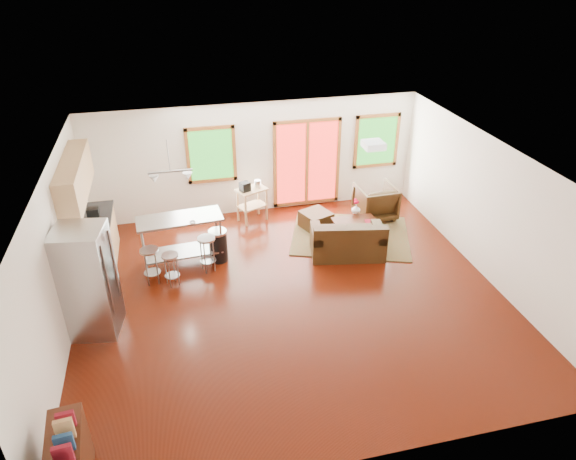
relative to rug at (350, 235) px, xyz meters
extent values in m
cube|color=#310B02|center=(-1.75, -1.80, -0.02)|extent=(7.50, 7.00, 0.02)
cube|color=white|center=(-1.75, -1.80, 2.60)|extent=(7.50, 7.00, 0.02)
cube|color=white|center=(-1.75, 1.71, 1.29)|extent=(7.50, 0.02, 2.60)
cube|color=white|center=(-5.51, -1.80, 1.29)|extent=(0.02, 7.00, 2.60)
cube|color=white|center=(2.01, -1.80, 1.29)|extent=(0.02, 7.00, 2.60)
cube|color=white|center=(-1.75, -5.31, 1.29)|extent=(7.50, 0.02, 2.60)
cube|color=#1A5717|center=(-2.75, 1.66, 1.49)|extent=(0.94, 0.02, 1.14)
cube|color=brown|center=(-2.75, 1.66, 2.10)|extent=(1.10, 0.05, 0.08)
cube|color=brown|center=(-2.75, 1.66, 0.88)|extent=(1.10, 0.05, 0.08)
cube|color=brown|center=(-3.26, 1.66, 1.49)|extent=(0.08, 0.05, 1.30)
cube|color=brown|center=(-2.24, 1.66, 1.49)|extent=(0.08, 0.05, 1.30)
cube|color=#B41E18|center=(-0.55, 1.66, 1.09)|extent=(1.44, 0.02, 1.94)
cube|color=brown|center=(-0.55, 1.66, 2.10)|extent=(1.60, 0.05, 0.08)
cube|color=brown|center=(-0.55, 1.66, 0.08)|extent=(1.60, 0.05, 0.08)
cube|color=brown|center=(-1.31, 1.66, 1.09)|extent=(0.08, 0.05, 2.10)
cube|color=brown|center=(0.21, 1.66, 1.09)|extent=(0.08, 0.05, 2.10)
cube|color=brown|center=(-0.55, 1.66, 1.09)|extent=(0.08, 0.05, 1.94)
cube|color=#1A5717|center=(1.15, 1.66, 1.49)|extent=(0.94, 0.02, 1.14)
cube|color=brown|center=(1.15, 1.66, 2.10)|extent=(1.10, 0.05, 0.08)
cube|color=brown|center=(1.15, 1.66, 0.88)|extent=(1.10, 0.05, 0.08)
cube|color=brown|center=(0.64, 1.66, 1.49)|extent=(0.08, 0.05, 1.30)
cube|color=brown|center=(1.66, 1.66, 1.49)|extent=(0.08, 0.05, 1.30)
cube|color=#3B5632|center=(0.00, 0.00, 0.00)|extent=(2.99, 2.64, 0.02)
cube|color=black|center=(-0.32, -0.67, 0.19)|extent=(1.60, 1.09, 0.41)
cube|color=black|center=(-0.37, -0.98, 0.58)|extent=(1.48, 0.47, 0.37)
cube|color=black|center=(-0.94, -0.55, 0.48)|extent=(0.35, 0.85, 0.16)
cube|color=black|center=(0.31, -0.79, 0.48)|extent=(0.35, 0.85, 0.16)
cube|color=black|center=(-0.62, -0.56, 0.46)|extent=(0.70, 0.64, 0.12)
cube|color=black|center=(0.01, -0.68, 0.46)|extent=(0.70, 0.64, 0.12)
cube|color=black|center=(0.08, -0.03, 0.34)|extent=(0.94, 0.56, 0.04)
cube|color=black|center=(-0.31, -0.23, 0.16)|extent=(0.06, 0.06, 0.34)
cube|color=black|center=(0.48, -0.23, 0.16)|extent=(0.06, 0.06, 0.34)
cube|color=black|center=(-0.31, 0.18, 0.16)|extent=(0.06, 0.06, 0.34)
cube|color=black|center=(0.48, 0.18, 0.16)|extent=(0.06, 0.06, 0.34)
imported|color=black|center=(0.83, 0.71, 0.42)|extent=(0.88, 0.82, 0.87)
cube|color=black|center=(-0.64, 0.53, 0.18)|extent=(0.76, 0.76, 0.39)
imported|color=silver|center=(0.20, 0.27, 0.49)|extent=(0.23, 0.24, 0.20)
sphere|color=#C4012C|center=(0.22, 0.30, 0.64)|extent=(0.09, 0.09, 0.07)
sphere|color=#C4012C|center=(0.17, 0.24, 0.67)|extent=(0.09, 0.09, 0.07)
sphere|color=#C4012C|center=(0.19, 0.31, 0.69)|extent=(0.09, 0.09, 0.07)
imported|color=maroon|center=(0.24, -0.21, 0.52)|extent=(0.19, 0.06, 0.26)
cube|color=tan|center=(-5.20, -0.10, 0.44)|extent=(0.60, 2.20, 0.90)
cube|color=black|center=(-5.20, -0.10, 0.91)|extent=(0.64, 2.24, 0.04)
cube|color=tan|center=(-5.32, -0.10, 1.94)|extent=(0.36, 2.20, 0.70)
cylinder|color=#B7BABC|center=(-5.20, -0.60, 1.02)|extent=(0.12, 0.12, 0.18)
cube|color=black|center=(-5.20, 0.30, 1.03)|extent=(0.22, 0.18, 0.20)
cube|color=#B7BABC|center=(-5.10, -1.94, 0.93)|extent=(0.86, 0.84, 1.89)
cube|color=gray|center=(-4.74, -2.00, 0.93)|extent=(0.13, 0.69, 1.84)
cylinder|color=gray|center=(-4.76, -2.23, 1.09)|extent=(0.03, 0.03, 1.26)
cylinder|color=gray|center=(-4.68, -1.78, 1.09)|extent=(0.03, 0.03, 1.26)
cube|color=#B7BABC|center=(-3.59, -0.25, 0.99)|extent=(1.66, 0.77, 0.04)
cube|color=gray|center=(-3.59, -0.25, 0.26)|extent=(1.55, 0.68, 0.03)
cylinder|color=gray|center=(-4.30, -0.56, 0.48)|extent=(0.05, 0.05, 0.98)
cylinder|color=gray|center=(-2.84, -0.44, 0.48)|extent=(0.05, 0.05, 0.98)
cylinder|color=gray|center=(-4.34, -0.06, 0.48)|extent=(0.05, 0.05, 0.98)
cylinder|color=gray|center=(-2.88, 0.05, 0.48)|extent=(0.05, 0.05, 0.98)
imported|color=white|center=(-3.36, -0.49, 1.00)|extent=(0.14, 0.13, 0.12)
cylinder|color=#B7BABC|center=(-4.20, -0.79, 0.69)|extent=(0.35, 0.35, 0.04)
cylinder|color=gray|center=(-4.11, -0.69, 0.33)|extent=(0.03, 0.03, 0.68)
cylinder|color=gray|center=(-4.29, -0.70, 0.33)|extent=(0.03, 0.03, 0.68)
cylinder|color=gray|center=(-4.28, -0.89, 0.33)|extent=(0.03, 0.03, 0.68)
cylinder|color=gray|center=(-4.10, -0.88, 0.33)|extent=(0.03, 0.03, 0.68)
cylinder|color=gray|center=(-4.20, -0.79, 0.21)|extent=(0.32, 0.32, 0.01)
cylinder|color=#B7BABC|center=(-3.84, -0.95, 0.62)|extent=(0.40, 0.40, 0.04)
cylinder|color=gray|center=(-3.79, -0.84, 0.30)|extent=(0.03, 0.03, 0.62)
cylinder|color=gray|center=(-3.95, -0.90, 0.30)|extent=(0.03, 0.03, 0.62)
cylinder|color=gray|center=(-3.88, -1.06, 0.30)|extent=(0.03, 0.03, 0.62)
cylinder|color=gray|center=(-3.73, -0.99, 0.30)|extent=(0.03, 0.03, 0.62)
cylinder|color=gray|center=(-3.84, -0.95, 0.19)|extent=(0.37, 0.37, 0.01)
cylinder|color=#B7BABC|center=(-3.14, -0.61, 0.69)|extent=(0.43, 0.43, 0.04)
cylinder|color=gray|center=(-3.08, -0.50, 0.33)|extent=(0.03, 0.03, 0.69)
cylinder|color=gray|center=(-3.26, -0.55, 0.33)|extent=(0.03, 0.03, 0.69)
cylinder|color=gray|center=(-3.20, -0.73, 0.33)|extent=(0.03, 0.03, 0.69)
cylinder|color=gray|center=(-3.03, -0.68, 0.33)|extent=(0.03, 0.03, 0.69)
cylinder|color=gray|center=(-3.14, -0.61, 0.21)|extent=(0.39, 0.39, 0.02)
cylinder|color=black|center=(-2.90, -0.30, 0.30)|extent=(0.37, 0.37, 0.63)
cylinder|color=#B7BABC|center=(-2.90, -0.30, 0.64)|extent=(0.38, 0.38, 0.05)
cube|color=tan|center=(-1.95, 1.21, 0.76)|extent=(0.77, 0.64, 0.04)
cube|color=tan|center=(-1.95, 1.21, 0.36)|extent=(0.72, 0.60, 0.03)
cube|color=tan|center=(-2.14, 0.94, 0.38)|extent=(0.05, 0.05, 0.78)
cube|color=tan|center=(-1.63, 1.16, 0.38)|extent=(0.05, 0.05, 0.78)
cube|color=tan|center=(-2.28, 1.25, 0.38)|extent=(0.05, 0.05, 0.78)
cube|color=tan|center=(-1.76, 1.47, 0.38)|extent=(0.05, 0.05, 0.78)
cube|color=black|center=(-2.11, 1.14, 0.88)|extent=(0.26, 0.25, 0.21)
cylinder|color=#B7BABC|center=(-1.80, 1.27, 0.86)|extent=(0.20, 0.20, 0.17)
cube|color=maroon|center=(-5.02, -5.22, 0.99)|extent=(0.20, 0.07, 0.26)
cube|color=navy|center=(-5.04, -5.06, 0.98)|extent=(0.20, 0.07, 0.24)
cube|color=tan|center=(-5.05, -4.89, 1.00)|extent=(0.20, 0.07, 0.28)
cube|color=maroon|center=(-5.06, -4.73, 0.97)|extent=(0.20, 0.07, 0.22)
cube|color=white|center=(-0.15, -1.20, 2.52)|extent=(0.35, 0.35, 0.12)
cylinder|color=gray|center=(-3.65, -0.30, 2.29)|extent=(0.02, 0.02, 0.60)
cube|color=gray|center=(-3.65, -0.30, 1.99)|extent=(0.80, 0.04, 0.03)
cone|color=#B7BABC|center=(-3.95, -0.30, 1.87)|extent=(0.18, 0.18, 0.14)
cone|color=#B7BABC|center=(-3.35, -0.30, 1.87)|extent=(0.18, 0.18, 0.14)
camera|label=1|loc=(-3.56, -9.12, 5.62)|focal=32.00mm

